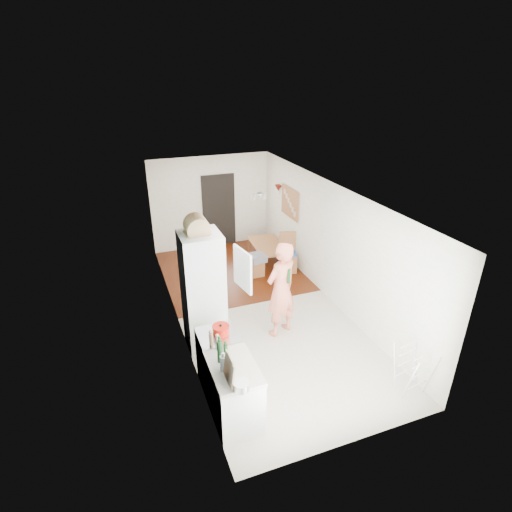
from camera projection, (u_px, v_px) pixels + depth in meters
room_shell at (257, 254)px, 7.73m from camera, size 3.20×7.00×2.50m
floor at (257, 309)px, 8.27m from camera, size 3.20×7.00×0.01m
wood_floor_overlay at (231, 270)px, 9.83m from camera, size 3.20×3.30×0.01m
sage_wall_panel at (198, 290)px, 5.28m from camera, size 0.02×3.00×1.30m
tile_splashback at (212, 357)px, 5.11m from camera, size 0.02×1.90×0.50m
doorway_recess at (219, 211)px, 10.85m from camera, size 0.90×0.04×2.00m
base_cabinet at (234, 394)px, 5.51m from camera, size 0.60×0.90×0.86m
worktop at (233, 368)px, 5.31m from camera, size 0.62×0.92×0.06m
range_cooker at (219, 360)px, 6.14m from camera, size 0.60×0.60×0.88m
cooker_top at (218, 336)px, 5.95m from camera, size 0.60×0.60×0.04m
fridge_housing at (203, 292)px, 6.74m from camera, size 0.66×0.66×2.15m
fridge_door at (243, 269)px, 6.48m from camera, size 0.14×0.56×0.70m
fridge_interior at (220, 265)px, 6.64m from camera, size 0.02×0.52×0.66m
pinboard at (290, 203)px, 9.72m from camera, size 0.03×0.90×0.70m
pinboard_frame at (290, 203)px, 9.71m from camera, size 0.00×0.94×0.74m
wall_sconce at (278, 188)px, 10.17m from camera, size 0.18×0.18×0.16m
person at (281, 282)px, 7.08m from camera, size 0.92×0.78×2.16m
dining_table at (269, 254)px, 10.20m from camera, size 0.74×1.21×0.41m
dining_chair at (288, 253)px, 9.62m from camera, size 0.51×0.51×0.96m
stool at (257, 268)px, 9.51m from camera, size 0.32×0.32×0.40m
grey_drape at (257, 258)px, 9.37m from camera, size 0.42×0.42×0.17m
drying_rack at (413, 370)px, 6.00m from camera, size 0.46×0.43×0.80m
bread_bin at (197, 227)px, 6.26m from camera, size 0.48×0.46×0.21m
red_casserole at (221, 330)px, 5.91m from camera, size 0.30×0.30×0.15m
steel_pan at (241, 386)px, 4.90m from camera, size 0.23×0.23×0.11m
held_bottle at (289, 276)px, 6.94m from camera, size 0.06×0.06×0.27m
bottle_a at (220, 352)px, 5.32m from camera, size 0.08×0.08×0.33m
bottle_b at (226, 353)px, 5.33m from camera, size 0.07×0.07×0.27m
bottle_c at (223, 364)px, 5.19m from camera, size 0.12×0.12×0.22m
pepper_mill_front at (217, 343)px, 5.58m from camera, size 0.06×0.06×0.20m
pepper_mill_back at (211, 340)px, 5.66m from camera, size 0.07×0.07×0.20m
chopping_boards at (229, 370)px, 4.97m from camera, size 0.10×0.27×0.37m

